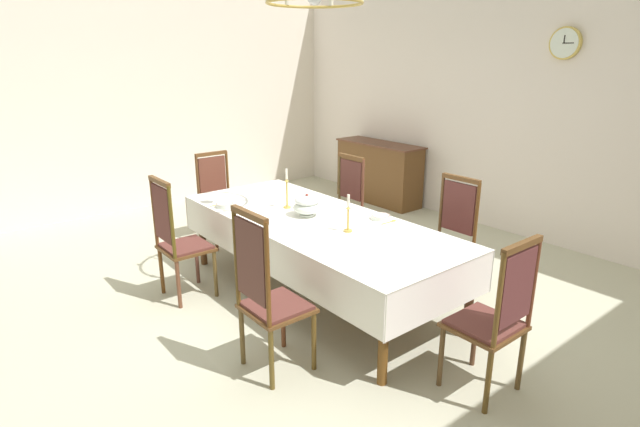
% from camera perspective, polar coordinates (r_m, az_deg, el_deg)
% --- Properties ---
extents(ground, '(7.67, 6.02, 0.04)m').
position_cam_1_polar(ground, '(4.82, -0.50, -9.39)').
color(ground, '#BBB9A0').
extents(back_wall, '(7.67, 0.08, 3.24)m').
position_cam_1_polar(back_wall, '(6.66, 20.96, 11.76)').
color(back_wall, silver).
rests_on(back_wall, ground).
extents(left_wall, '(0.08, 6.02, 3.24)m').
position_cam_1_polar(left_wall, '(7.74, -19.15, 12.60)').
color(left_wall, silver).
rests_on(left_wall, ground).
extents(dining_table, '(2.87, 1.16, 0.75)m').
position_cam_1_polar(dining_table, '(4.55, -0.49, -1.46)').
color(dining_table, '#53321A').
rests_on(dining_table, ground).
extents(tablecloth, '(2.89, 1.18, 0.35)m').
position_cam_1_polar(tablecloth, '(4.55, -0.49, -1.57)').
color(tablecloth, white).
rests_on(tablecloth, dining_table).
extents(chair_south_a, '(0.44, 0.42, 1.15)m').
position_cam_1_polar(chair_south_a, '(4.72, -15.77, -2.72)').
color(chair_south_a, '#573025').
rests_on(chair_south_a, ground).
extents(chair_north_a, '(0.44, 0.42, 1.08)m').
position_cam_1_polar(chair_north_a, '(5.74, 2.55, 1.30)').
color(chair_north_a, brown).
rests_on(chair_north_a, ground).
extents(chair_south_b, '(0.44, 0.42, 1.22)m').
position_cam_1_polar(chair_south_b, '(3.50, -5.96, -9.02)').
color(chair_south_b, brown).
rests_on(chair_south_b, ground).
extents(chair_north_b, '(0.44, 0.42, 1.11)m').
position_cam_1_polar(chair_north_b, '(4.79, 14.30, -2.47)').
color(chair_north_b, brown).
rests_on(chair_north_b, ground).
extents(chair_head_west, '(0.42, 0.44, 1.07)m').
position_cam_1_polar(chair_head_west, '(6.07, -11.36, 1.85)').
color(chair_head_west, brown).
rests_on(chair_head_west, ground).
extents(chair_head_east, '(0.42, 0.44, 1.11)m').
position_cam_1_polar(chair_head_east, '(3.46, 19.19, -10.91)').
color(chair_head_east, '#50391F').
rests_on(chair_head_east, ground).
extents(soup_tureen, '(0.26, 0.26, 0.21)m').
position_cam_1_polar(soup_tureen, '(4.58, -1.45, 0.97)').
color(soup_tureen, silver).
rests_on(soup_tureen, tablecloth).
extents(candlestick_west, '(0.07, 0.07, 0.38)m').
position_cam_1_polar(candlestick_west, '(4.81, -3.74, 2.44)').
color(candlestick_west, gold).
rests_on(candlestick_west, tablecloth).
extents(candlestick_east, '(0.07, 0.07, 0.32)m').
position_cam_1_polar(candlestick_east, '(4.17, 3.24, -0.41)').
color(candlestick_east, gold).
rests_on(candlestick_east, tablecloth).
extents(bowl_near_left, '(0.17, 0.17, 0.04)m').
position_cam_1_polar(bowl_near_left, '(4.95, -10.73, 0.97)').
color(bowl_near_left, silver).
rests_on(bowl_near_left, tablecloth).
extents(bowl_near_right, '(0.17, 0.17, 0.04)m').
position_cam_1_polar(bowl_near_right, '(4.54, 6.87, -0.35)').
color(bowl_near_right, silver).
rests_on(bowl_near_right, tablecloth).
extents(spoon_primary, '(0.04, 0.18, 0.01)m').
position_cam_1_polar(spoon_primary, '(5.07, -11.11, 1.13)').
color(spoon_primary, gold).
rests_on(spoon_primary, tablecloth).
extents(spoon_secondary, '(0.03, 0.18, 0.01)m').
position_cam_1_polar(spoon_secondary, '(4.49, 8.15, -0.85)').
color(spoon_secondary, gold).
rests_on(spoon_secondary, tablecloth).
extents(sideboard, '(1.44, 0.48, 0.90)m').
position_cam_1_polar(sideboard, '(7.73, 6.66, 4.66)').
color(sideboard, brown).
rests_on(sideboard, ground).
extents(mounted_clock, '(0.34, 0.06, 0.34)m').
position_cam_1_polar(mounted_clock, '(6.30, 26.00, 16.94)').
color(mounted_clock, '#D1B251').
extents(chandelier, '(0.79, 0.78, 0.66)m').
position_cam_1_polar(chandelier, '(4.32, -0.56, 22.84)').
color(chandelier, gold).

